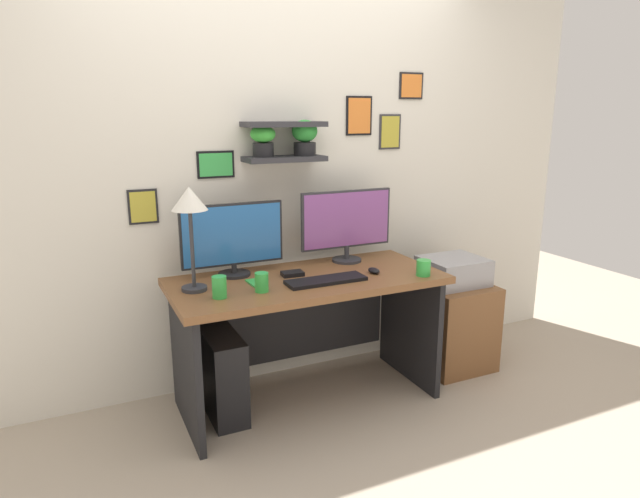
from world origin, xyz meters
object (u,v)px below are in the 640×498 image
desk_lamp (190,208)px  coffee_mug (423,268)px  pen_cup (262,282)px  water_cup (219,287)px  desk (304,311)px  scissors_tray (292,274)px  computer_mouse (374,271)px  drawer_cabinet (450,324)px  keyboard (326,280)px  computer_tower_left (223,376)px  monitor_left (233,238)px  printer (453,271)px  monitor_right (346,223)px  cell_phone (256,283)px

desk_lamp → coffee_mug: bearing=-13.1°
pen_cup → water_cup: water_cup is taller
desk_lamp → pen_cup: 0.52m
desk → pen_cup: 0.45m
coffee_mug → scissors_tray: bearing=155.0°
computer_mouse → coffee_mug: bearing=-35.5°
desk → water_cup: 0.62m
coffee_mug → scissors_tray: 0.73m
computer_mouse → scissors_tray: 0.46m
drawer_cabinet → keyboard: bearing=-170.1°
keyboard → computer_tower_left: size_ratio=0.93×
scissors_tray → monitor_left: bearing=152.4°
desk → desk_lamp: desk_lamp is taller
desk → computer_tower_left: 0.57m
pen_cup → drawer_cabinet: size_ratio=0.18×
printer → keyboard: bearing=-170.1°
monitor_right → desk_lamp: bearing=-169.6°
coffee_mug → printer: 0.56m
desk → printer: 1.06m
pen_cup → water_cup: 0.22m
monitor_left → printer: size_ratio=1.52×
printer → computer_tower_left: bearing=-179.9°
keyboard → desk_lamp: bearing=166.5°
pen_cup → water_cup: size_ratio=0.91×
water_cup → printer: 1.60m
pen_cup → computer_mouse: bearing=3.8°
cell_phone → pen_cup: bearing=-99.7°
monitor_right → printer: bearing=-13.6°
pen_cup → coffee_mug: bearing=-7.2°
monitor_right → pen_cup: size_ratio=5.90×
desk → cell_phone: 0.37m
monitor_left → desk: bearing=-24.8°
scissors_tray → drawer_cabinet: scissors_tray is taller
desk_lamp → water_cup: size_ratio=4.86×
monitor_right → cell_phone: bearing=-162.3°
monitor_right → coffee_mug: (0.24, -0.46, -0.19)m
desk → printer: bearing=-0.1°
computer_mouse → desk_lamp: desk_lamp is taller
monitor_left → printer: 1.45m
keyboard → drawer_cabinet: keyboard is taller
computer_mouse → pen_cup: size_ratio=0.90×
pen_cup → scissors_tray: pen_cup is taller
computer_tower_left → keyboard: bearing=-17.5°
monitor_left → monitor_right: monitor_right is taller
monitor_right → keyboard: (-0.30, -0.34, -0.23)m
monitor_left → pen_cup: (0.04, -0.35, -0.16)m
keyboard → drawer_cabinet: 1.12m
monitor_left → cell_phone: (0.06, -0.21, -0.21)m
monitor_right → water_cup: 0.97m
desk → scissors_tray: bearing=169.5°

